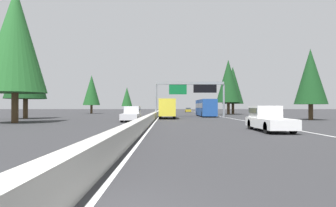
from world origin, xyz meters
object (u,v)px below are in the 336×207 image
object	(u,v)px
bus_far_center	(205,107)
conifer_right_near	(311,77)
oncoming_near	(132,114)
conifer_left_mid	(92,90)
conifer_right_mid	(228,81)
conifer_left_near	(26,64)
sign_gantry_overhead	(191,89)
sedan_mid_right	(188,110)
conifer_left_foreground	(15,40)
conifer_left_far	(127,97)
pickup_near_right	(268,119)
box_truck_distant_a	(167,108)
conifer_right_far	(233,85)

from	to	relation	value
bus_far_center	conifer_right_near	size ratio (longest dim) A/B	1.18
oncoming_near	conifer_left_mid	xyz separation A→B (m)	(40.38, 15.69, 5.29)
conifer_right_mid	conifer_left_near	distance (m)	42.69
conifer_right_near	conifer_left_near	size ratio (longest dim) A/B	0.71
sign_gantry_overhead	bus_far_center	size ratio (longest dim) A/B	1.10
sedan_mid_right	conifer_left_foreground	distance (m)	68.45
conifer_left_near	conifer_left_far	distance (m)	64.41
sedan_mid_right	conifer_left_foreground	size ratio (longest dim) A/B	0.29
pickup_near_right	oncoming_near	bearing A→B (deg)	40.08
box_truck_distant_a	conifer_left_foreground	distance (m)	22.09
conifer_left_far	conifer_left_near	bearing A→B (deg)	174.42
sign_gantry_overhead	conifer_left_mid	size ratio (longest dim) A/B	1.24
conifer_right_mid	conifer_left_foreground	xyz separation A→B (m)	(-34.54, 31.32, 1.48)
sign_gantry_overhead	box_truck_distant_a	xyz separation A→B (m)	(-7.94, 4.35, -3.44)
box_truck_distant_a	conifer_left_mid	world-z (taller)	conifer_left_mid
box_truck_distant_a	conifer_left_mid	distance (m)	37.94
oncoming_near	conifer_right_far	world-z (taller)	conifer_right_far
conifer_left_near	conifer_left_mid	bearing A→B (deg)	-2.21
conifer_right_mid	conifer_left_near	world-z (taller)	conifer_left_near
bus_far_center	sedan_mid_right	bearing A→B (deg)	0.06
sign_gantry_overhead	pickup_near_right	bearing A→B (deg)	-174.21
sedan_mid_right	conifer_left_mid	bearing A→B (deg)	126.05
sign_gantry_overhead	conifer_right_mid	world-z (taller)	conifer_right_mid
conifer_right_near	conifer_right_mid	distance (m)	28.21
sedan_mid_right	conifer_left_near	xyz separation A→B (m)	(-52.41, 28.41, 7.62)
pickup_near_right	sign_gantry_overhead	bearing A→B (deg)	5.79
sign_gantry_overhead	conifer_right_mid	bearing A→B (deg)	-34.19
conifer_left_near	conifer_left_far	world-z (taller)	conifer_left_near
conifer_left_foreground	sedan_mid_right	bearing A→B (deg)	-20.75
oncoming_near	conifer_right_far	distance (m)	40.05
conifer_left_near	sedan_mid_right	bearing A→B (deg)	-28.46
oncoming_near	conifer_left_near	bearing A→B (deg)	-114.55
bus_far_center	conifer_left_mid	world-z (taller)	conifer_left_mid
bus_far_center	box_truck_distant_a	bearing A→B (deg)	141.60
conifer_right_mid	conifer_left_near	size ratio (longest dim) A/B	0.94
box_truck_distant_a	conifer_right_mid	size ratio (longest dim) A/B	0.66
pickup_near_right	box_truck_distant_a	world-z (taller)	box_truck_distant_a
bus_far_center	conifer_right_mid	world-z (taller)	conifer_right_mid
sign_gantry_overhead	conifer_right_near	xyz separation A→B (m)	(-12.94, -15.21, 0.86)
conifer_left_far	pickup_near_right	bearing A→B (deg)	-165.30
box_truck_distant_a	oncoming_near	world-z (taller)	box_truck_distant_a
pickup_near_right	conifer_right_mid	xyz separation A→B (m)	(45.23, -6.91, 6.88)
conifer_left_foreground	conifer_left_near	world-z (taller)	conifer_left_foreground
pickup_near_right	sedan_mid_right	xyz separation A→B (m)	(74.19, 0.36, -0.23)
pickup_near_right	conifer_right_near	size ratio (longest dim) A/B	0.58
sedan_mid_right	conifer_right_mid	size ratio (longest dim) A/B	0.34
bus_far_center	conifer_left_mid	xyz separation A→B (m)	(22.88, 27.19, 4.49)
conifer_left_foreground	conifer_left_far	xyz separation A→B (m)	(75.15, -1.90, -3.69)
sign_gantry_overhead	conifer_left_near	xyz separation A→B (m)	(-8.72, 25.67, 3.26)
conifer_left_near	pickup_near_right	bearing A→B (deg)	-127.14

